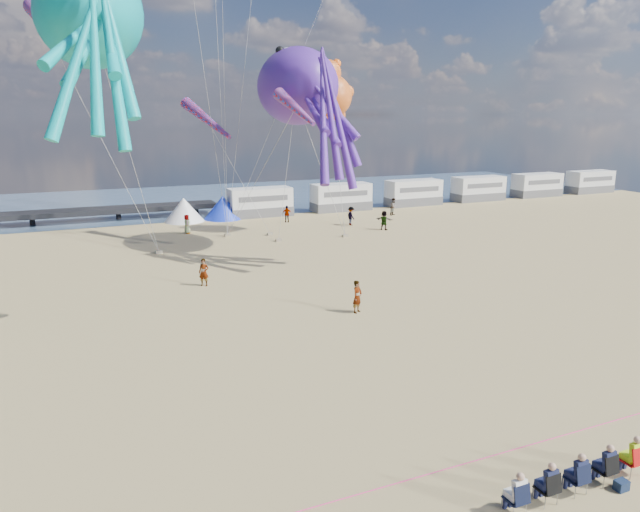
{
  "coord_description": "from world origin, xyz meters",
  "views": [
    {
      "loc": [
        -11.9,
        -17.46,
        10.48
      ],
      "look_at": [
        -1.77,
        6.0,
        4.13
      ],
      "focal_mm": 32.0,
      "sensor_mm": 36.0,
      "label": 1
    }
  ],
  "objects_px": {
    "beachgoer_5": "(204,272)",
    "sandbag_e": "(228,235)",
    "beachgoer_3": "(287,214)",
    "kite_panda": "(291,84)",
    "windsock_mid": "(207,119)",
    "kite_octopus_purple": "(297,86)",
    "beachgoer_6": "(187,224)",
    "sandbag_c": "(345,236)",
    "windsock_right": "(295,108)",
    "beachgoer_4": "(384,220)",
    "motorhome_2": "(413,193)",
    "motorhome_4": "(537,185)",
    "cooler_navy": "(621,485)",
    "beachgoer_1": "(394,207)",
    "tent_white": "(184,210)",
    "motorhome_5": "(590,182)",
    "kite_octopus_teal": "(89,14)",
    "standing_person": "(357,297)",
    "motorhome_0": "(260,202)",
    "windsock_left": "(40,18)",
    "motorhome_1": "(341,197)",
    "sandbag_d": "(270,234)",
    "spectator_row": "(576,472)",
    "tent_blue": "(223,207)",
    "sandbag_a": "(159,252)",
    "sandbag_b": "(279,240)",
    "motorhome_3": "(478,189)",
    "beachgoer_2": "(351,216)",
    "kite_teddy_orange": "(331,96)"
  },
  "relations": [
    {
      "from": "motorhome_0",
      "to": "standing_person",
      "type": "distance_m",
      "value": 31.55
    },
    {
      "from": "windsock_left",
      "to": "motorhome_1",
      "type": "bearing_deg",
      "value": 23.21
    },
    {
      "from": "kite_teddy_orange",
      "to": "windsock_mid",
      "type": "distance_m",
      "value": 10.81
    },
    {
      "from": "kite_octopus_purple",
      "to": "beachgoer_4",
      "type": "bearing_deg",
      "value": -0.79
    },
    {
      "from": "beachgoer_6",
      "to": "sandbag_c",
      "type": "relative_size",
      "value": 3.42
    },
    {
      "from": "beachgoer_1",
      "to": "windsock_right",
      "type": "distance_m",
      "value": 25.0
    },
    {
      "from": "motorhome_5",
      "to": "beachgoer_3",
      "type": "relative_size",
      "value": 3.89
    },
    {
      "from": "beachgoer_3",
      "to": "windsock_mid",
      "type": "relative_size",
      "value": 0.26
    },
    {
      "from": "kite_teddy_orange",
      "to": "tent_blue",
      "type": "bearing_deg",
      "value": 138.82
    },
    {
      "from": "windsock_mid",
      "to": "windsock_right",
      "type": "height_order",
      "value": "windsock_mid"
    },
    {
      "from": "tent_white",
      "to": "beachgoer_5",
      "type": "height_order",
      "value": "tent_white"
    },
    {
      "from": "sandbag_e",
      "to": "windsock_right",
      "type": "distance_m",
      "value": 16.03
    },
    {
      "from": "motorhome_4",
      "to": "cooler_navy",
      "type": "xyz_separation_m",
      "value": [
        -42.29,
        -47.79,
        -1.35
      ]
    },
    {
      "from": "windsock_mid",
      "to": "kite_panda",
      "type": "bearing_deg",
      "value": -71.69
    },
    {
      "from": "sandbag_a",
      "to": "kite_panda",
      "type": "distance_m",
      "value": 16.36
    },
    {
      "from": "sandbag_a",
      "to": "sandbag_b",
      "type": "relative_size",
      "value": 1.0
    },
    {
      "from": "standing_person",
      "to": "windsock_mid",
      "type": "relative_size",
      "value": 0.28
    },
    {
      "from": "sandbag_a",
      "to": "kite_octopus_purple",
      "type": "distance_m",
      "value": 16.58
    },
    {
      "from": "motorhome_3",
      "to": "sandbag_a",
      "type": "relative_size",
      "value": 13.2
    },
    {
      "from": "sandbag_d",
      "to": "windsock_right",
      "type": "height_order",
      "value": "windsock_right"
    },
    {
      "from": "beachgoer_4",
      "to": "beachgoer_3",
      "type": "bearing_deg",
      "value": 4.67
    },
    {
      "from": "kite_octopus_purple",
      "to": "windsock_left",
      "type": "distance_m",
      "value": 17.6
    },
    {
      "from": "standing_person",
      "to": "kite_panda",
      "type": "height_order",
      "value": "kite_panda"
    },
    {
      "from": "tent_white",
      "to": "beachgoer_1",
      "type": "bearing_deg",
      "value": -13.56
    },
    {
      "from": "kite_panda",
      "to": "kite_octopus_teal",
      "type": "bearing_deg",
      "value": -160.66
    },
    {
      "from": "beachgoer_1",
      "to": "beachgoer_3",
      "type": "height_order",
      "value": "beachgoer_1"
    },
    {
      "from": "motorhome_2",
      "to": "motorhome_4",
      "type": "height_order",
      "value": "same"
    },
    {
      "from": "beachgoer_1",
      "to": "kite_octopus_purple",
      "type": "bearing_deg",
      "value": -174.88
    },
    {
      "from": "beachgoer_4",
      "to": "tent_white",
      "type": "bearing_deg",
      "value": 14.67
    },
    {
      "from": "windsock_right",
      "to": "windsock_mid",
      "type": "bearing_deg",
      "value": 92.54
    },
    {
      "from": "spectator_row",
      "to": "sandbag_c",
      "type": "bearing_deg",
      "value": 74.87
    },
    {
      "from": "beachgoer_5",
      "to": "windsock_mid",
      "type": "distance_m",
      "value": 16.29
    },
    {
      "from": "beachgoer_3",
      "to": "kite_panda",
      "type": "relative_size",
      "value": 0.31
    },
    {
      "from": "motorhome_0",
      "to": "beachgoer_6",
      "type": "bearing_deg",
      "value": -145.59
    },
    {
      "from": "beachgoer_5",
      "to": "sandbag_e",
      "type": "distance_m",
      "value": 15.08
    },
    {
      "from": "sandbag_e",
      "to": "sandbag_c",
      "type": "bearing_deg",
      "value": -24.9
    },
    {
      "from": "beachgoer_2",
      "to": "motorhome_4",
      "type": "bearing_deg",
      "value": -75.92
    },
    {
      "from": "motorhome_5",
      "to": "kite_octopus_teal",
      "type": "xyz_separation_m",
      "value": [
        -63.74,
        -21.39,
        14.36
      ]
    },
    {
      "from": "kite_panda",
      "to": "kite_octopus_purple",
      "type": "bearing_deg",
      "value": 30.18
    },
    {
      "from": "beachgoer_2",
      "to": "beachgoer_3",
      "type": "relative_size",
      "value": 1.07
    },
    {
      "from": "motorhome_1",
      "to": "kite_panda",
      "type": "distance_m",
      "value": 22.74
    },
    {
      "from": "motorhome_4",
      "to": "kite_octopus_teal",
      "type": "relative_size",
      "value": 0.53
    },
    {
      "from": "sandbag_b",
      "to": "kite_octopus_teal",
      "type": "bearing_deg",
      "value": -147.55
    },
    {
      "from": "motorhome_0",
      "to": "standing_person",
      "type": "relative_size",
      "value": 3.68
    },
    {
      "from": "beachgoer_1",
      "to": "sandbag_b",
      "type": "height_order",
      "value": "beachgoer_1"
    },
    {
      "from": "tent_blue",
      "to": "motorhome_0",
      "type": "bearing_deg",
      "value": 0.0
    },
    {
      "from": "beachgoer_2",
      "to": "windsock_left",
      "type": "distance_m",
      "value": 30.89
    },
    {
      "from": "motorhome_0",
      "to": "spectator_row",
      "type": "xyz_separation_m",
      "value": [
        -5.61,
        -47.34,
        -0.85
      ]
    },
    {
      "from": "motorhome_2",
      "to": "windsock_right",
      "type": "relative_size",
      "value": 1.53
    },
    {
      "from": "motorhome_5",
      "to": "kite_panda",
      "type": "bearing_deg",
      "value": -162.31
    }
  ]
}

